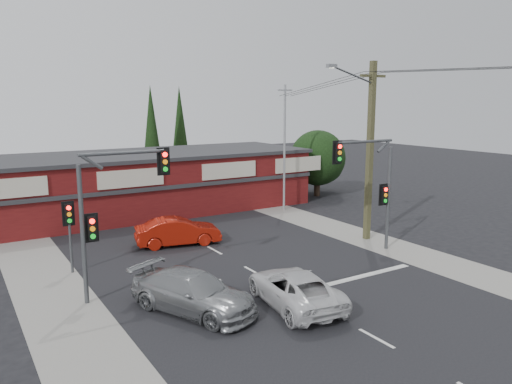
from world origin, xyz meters
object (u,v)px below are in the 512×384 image
white_suv (295,288)px  utility_pole (368,146)px  shop_building (128,183)px  silver_suv (193,292)px  red_sedan (178,231)px

white_suv → utility_pole: size_ratio=0.50×
white_suv → shop_building: 19.52m
shop_building → silver_suv: bearing=-100.4°
red_sedan → utility_pole: size_ratio=0.46×
white_suv → red_sedan: bearing=-78.3°
red_sedan → shop_building: 9.45m
white_suv → silver_suv: (-3.59, 1.55, 0.06)m
white_suv → utility_pole: bearing=-140.2°
silver_suv → shop_building: shop_building is taller
shop_building → utility_pole: utility_pole is taller
utility_pole → red_sedan: bearing=154.1°
white_suv → red_sedan: size_ratio=1.09×
red_sedan → shop_building: bearing=10.9°
white_suv → silver_suv: 3.91m
white_suv → shop_building: (-0.32, 19.46, 1.44)m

